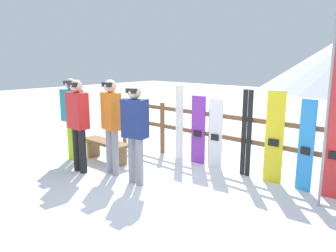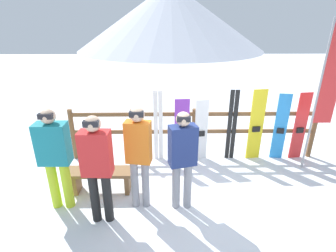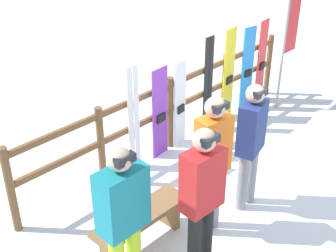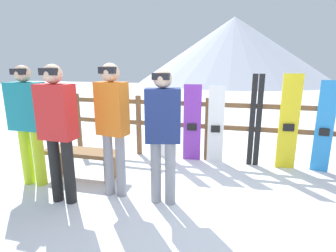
% 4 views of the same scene
% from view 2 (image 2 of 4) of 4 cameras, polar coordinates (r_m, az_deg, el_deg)
% --- Properties ---
extents(ground_plane, '(40.00, 40.00, 0.00)m').
position_cam_2_polar(ground_plane, '(4.72, 7.56, -16.47)').
color(ground_plane, white).
extents(mountain_backdrop, '(18.00, 18.00, 6.00)m').
position_cam_2_polar(mountain_backdrop, '(27.27, 0.52, 22.62)').
color(mountain_backdrop, silver).
rests_on(mountain_backdrop, ground).
extents(fence, '(5.41, 0.10, 1.16)m').
position_cam_2_polar(fence, '(5.77, 5.67, -0.71)').
color(fence, brown).
rests_on(fence, ground).
extents(bench, '(1.23, 0.36, 0.44)m').
position_cam_2_polar(bench, '(4.93, -14.27, -10.52)').
color(bench, brown).
rests_on(bench, ground).
extents(person_orange, '(0.42, 0.28, 1.76)m').
position_cam_2_polar(person_orange, '(4.11, -6.41, -5.35)').
color(person_orange, gray).
rests_on(person_orange, ground).
extents(person_navy, '(0.46, 0.33, 1.69)m').
position_cam_2_polar(person_navy, '(4.09, 3.18, -6.25)').
color(person_navy, gray).
rests_on(person_navy, ground).
extents(person_teal, '(0.48, 0.27, 1.73)m').
position_cam_2_polar(person_teal, '(4.46, -23.45, -5.57)').
color(person_teal, '#B7D826').
rests_on(person_teal, ground).
extents(person_red, '(0.44, 0.26, 1.75)m').
position_cam_2_polar(person_red, '(3.93, -15.18, -7.83)').
color(person_red, black).
rests_on(person_red, ground).
extents(ski_pair_white, '(0.20, 0.02, 1.58)m').
position_cam_2_polar(ski_pair_white, '(5.64, -2.13, -0.06)').
color(ski_pair_white, white).
rests_on(ski_pair_white, ground).
extents(snowboard_purple, '(0.32, 0.08, 1.40)m').
position_cam_2_polar(snowboard_purple, '(5.69, 3.00, -0.92)').
color(snowboard_purple, purple).
rests_on(snowboard_purple, ground).
extents(snowboard_white, '(0.28, 0.08, 1.38)m').
position_cam_2_polar(snowboard_white, '(5.73, 7.23, -0.98)').
color(snowboard_white, white).
rests_on(snowboard_white, ground).
extents(ski_pair_black, '(0.20, 0.02, 1.59)m').
position_cam_2_polar(ski_pair_black, '(5.83, 13.75, 0.09)').
color(ski_pair_black, black).
rests_on(ski_pair_black, ground).
extents(snowboard_yellow, '(0.31, 0.08, 1.60)m').
position_cam_2_polar(snowboard_yellow, '(5.98, 18.66, 0.11)').
color(snowboard_yellow, yellow).
rests_on(snowboard_yellow, ground).
extents(snowboard_blue, '(0.26, 0.09, 1.50)m').
position_cam_2_polar(snowboard_blue, '(6.19, 23.28, -0.28)').
color(snowboard_blue, '#288CE0').
rests_on(snowboard_blue, ground).
extents(snowboard_red, '(0.29, 0.08, 1.53)m').
position_cam_2_polar(snowboard_red, '(6.38, 26.81, -0.14)').
color(snowboard_red, red).
rests_on(snowboard_red, ground).
extents(rental_flag, '(0.40, 0.04, 2.98)m').
position_cam_2_polar(rental_flag, '(5.78, 31.32, 7.92)').
color(rental_flag, '#99999E').
rests_on(rental_flag, ground).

